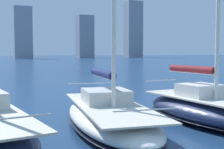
% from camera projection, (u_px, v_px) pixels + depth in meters
% --- Properties ---
extents(sailboat_maroon, '(3.10, 7.35, 9.67)m').
position_uv_depth(sailboat_maroon, '(206.00, 108.00, 13.29)').
color(sailboat_maroon, navy).
rests_on(sailboat_maroon, ground).
extents(sailboat_navy, '(3.95, 8.77, 11.26)m').
position_uv_depth(sailboat_navy, '(109.00, 114.00, 12.38)').
color(sailboat_navy, white).
rests_on(sailboat_navy, ground).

